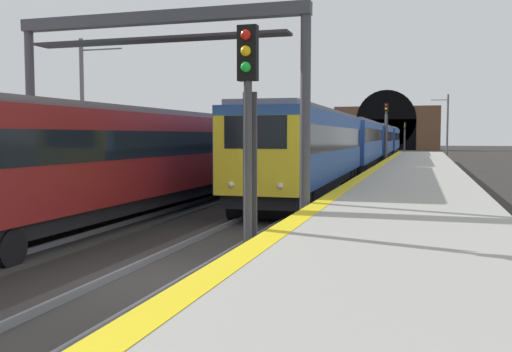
{
  "coord_description": "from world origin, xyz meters",
  "views": [
    {
      "loc": [
        -9.94,
        -5.13,
        2.91
      ],
      "look_at": [
        10.67,
        1.01,
        1.37
      ],
      "focal_mm": 39.79,
      "sensor_mm": 36.0,
      "label": 1
    }
  ],
  "objects_px": {
    "railway_signal_mid": "(386,131)",
    "catenary_mast_near": "(83,113)",
    "railway_signal_far": "(405,134)",
    "overhead_signal_gantry": "(157,64)",
    "train_adjacent_platform": "(230,149)",
    "catenary_mast_far": "(447,127)",
    "railway_signal_near": "(248,129)",
    "train_main_approaching": "(368,142)"
  },
  "relations": [
    {
      "from": "railway_signal_far",
      "to": "catenary_mast_far",
      "type": "distance_m",
      "value": 34.23
    },
    {
      "from": "railway_signal_near",
      "to": "catenary_mast_near",
      "type": "height_order",
      "value": "catenary_mast_near"
    },
    {
      "from": "train_adjacent_platform",
      "to": "railway_signal_near",
      "type": "bearing_deg",
      "value": 20.73
    },
    {
      "from": "overhead_signal_gantry",
      "to": "catenary_mast_near",
      "type": "relative_size",
      "value": 1.14
    },
    {
      "from": "train_adjacent_platform",
      "to": "railway_signal_mid",
      "type": "distance_m",
      "value": 23.57
    },
    {
      "from": "train_adjacent_platform",
      "to": "catenary_mast_far",
      "type": "distance_m",
      "value": 39.03
    },
    {
      "from": "railway_signal_far",
      "to": "train_adjacent_platform",
      "type": "bearing_deg",
      "value": -5.28
    },
    {
      "from": "train_main_approaching",
      "to": "overhead_signal_gantry",
      "type": "height_order",
      "value": "overhead_signal_gantry"
    },
    {
      "from": "catenary_mast_near",
      "to": "railway_signal_mid",
      "type": "bearing_deg",
      "value": -29.38
    },
    {
      "from": "catenary_mast_far",
      "to": "railway_signal_mid",
      "type": "bearing_deg",
      "value": 158.89
    },
    {
      "from": "train_adjacent_platform",
      "to": "railway_signal_far",
      "type": "distance_m",
      "value": 71.14
    },
    {
      "from": "train_main_approaching",
      "to": "railway_signal_far",
      "type": "relative_size",
      "value": 14.51
    },
    {
      "from": "railway_signal_mid",
      "to": "overhead_signal_gantry",
      "type": "relative_size",
      "value": 0.64
    },
    {
      "from": "railway_signal_near",
      "to": "overhead_signal_gantry",
      "type": "xyz_separation_m",
      "value": [
        4.62,
        4.2,
        1.92
      ]
    },
    {
      "from": "railway_signal_far",
      "to": "overhead_signal_gantry",
      "type": "relative_size",
      "value": 0.57
    },
    {
      "from": "railway_signal_far",
      "to": "catenary_mast_far",
      "type": "relative_size",
      "value": 0.7
    },
    {
      "from": "train_main_approaching",
      "to": "railway_signal_mid",
      "type": "bearing_deg",
      "value": 30.19
    },
    {
      "from": "railway_signal_far",
      "to": "catenary_mast_near",
      "type": "height_order",
      "value": "catenary_mast_near"
    },
    {
      "from": "train_main_approaching",
      "to": "railway_signal_near",
      "type": "xyz_separation_m",
      "value": [
        -43.52,
        -1.86,
        0.71
      ]
    },
    {
      "from": "catenary_mast_near",
      "to": "catenary_mast_far",
      "type": "bearing_deg",
      "value": -26.46
    },
    {
      "from": "train_adjacent_platform",
      "to": "catenary_mast_far",
      "type": "xyz_separation_m",
      "value": [
        37.06,
        -12.12,
        1.59
      ]
    },
    {
      "from": "railway_signal_mid",
      "to": "catenary_mast_far",
      "type": "relative_size",
      "value": 0.78
    },
    {
      "from": "railway_signal_far",
      "to": "railway_signal_mid",
      "type": "bearing_deg",
      "value": 0.0
    },
    {
      "from": "train_adjacent_platform",
      "to": "catenary_mast_far",
      "type": "height_order",
      "value": "catenary_mast_far"
    },
    {
      "from": "catenary_mast_far",
      "to": "train_main_approaching",
      "type": "bearing_deg",
      "value": 146.76
    },
    {
      "from": "train_main_approaching",
      "to": "railway_signal_near",
      "type": "distance_m",
      "value": 43.56
    },
    {
      "from": "railway_signal_near",
      "to": "catenary_mast_near",
      "type": "bearing_deg",
      "value": -138.19
    },
    {
      "from": "train_adjacent_platform",
      "to": "overhead_signal_gantry",
      "type": "bearing_deg",
      "value": 10.62
    },
    {
      "from": "train_main_approaching",
      "to": "railway_signal_mid",
      "type": "distance_m",
      "value": 3.75
    },
    {
      "from": "railway_signal_near",
      "to": "overhead_signal_gantry",
      "type": "height_order",
      "value": "overhead_signal_gantry"
    },
    {
      "from": "railway_signal_mid",
      "to": "train_main_approaching",
      "type": "bearing_deg",
      "value": -149.15
    },
    {
      "from": "train_adjacent_platform",
      "to": "railway_signal_near",
      "type": "distance_m",
      "value": 18.98
    },
    {
      "from": "railway_signal_near",
      "to": "railway_signal_far",
      "type": "height_order",
      "value": "railway_signal_far"
    },
    {
      "from": "railway_signal_mid",
      "to": "catenary_mast_near",
      "type": "xyz_separation_m",
      "value": [
        -24.8,
        13.96,
        0.77
      ]
    },
    {
      "from": "railway_signal_mid",
      "to": "catenary_mast_near",
      "type": "height_order",
      "value": "catenary_mast_near"
    },
    {
      "from": "train_adjacent_platform",
      "to": "catenary_mast_near",
      "type": "relative_size",
      "value": 5.3
    },
    {
      "from": "catenary_mast_near",
      "to": "overhead_signal_gantry",
      "type": "bearing_deg",
      "value": -138.4
    },
    {
      "from": "train_main_approaching",
      "to": "railway_signal_near",
      "type": "bearing_deg",
      "value": 1.78
    },
    {
      "from": "railway_signal_mid",
      "to": "overhead_signal_gantry",
      "type": "distance_m",
      "value": 36.08
    },
    {
      "from": "overhead_signal_gantry",
      "to": "catenary_mast_far",
      "type": "height_order",
      "value": "catenary_mast_far"
    },
    {
      "from": "railway_signal_far",
      "to": "catenary_mast_near",
      "type": "bearing_deg",
      "value": -10.82
    },
    {
      "from": "railway_signal_near",
      "to": "overhead_signal_gantry",
      "type": "distance_m",
      "value": 6.53
    }
  ]
}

